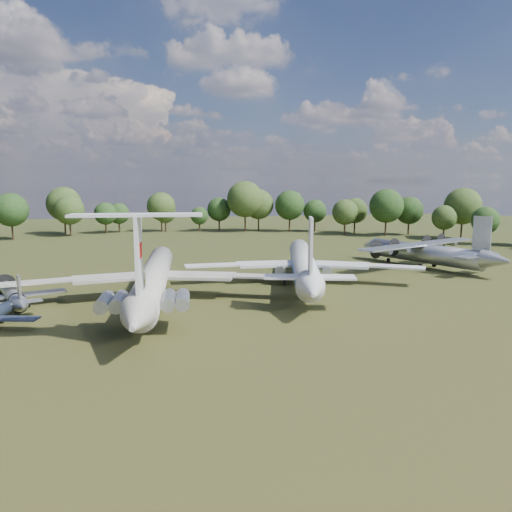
{
  "coord_description": "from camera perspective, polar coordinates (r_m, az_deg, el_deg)",
  "views": [
    {
      "loc": [
        -4.58,
        -67.93,
        15.46
      ],
      "look_at": [
        9.21,
        0.16,
        5.0
      ],
      "focal_mm": 35.0,
      "sensor_mm": 36.0,
      "label": 1
    }
  ],
  "objects": [
    {
      "name": "tu104_jet",
      "position": [
        75.78,
        5.44,
        -1.41
      ],
      "size": [
        46.54,
        55.21,
        4.79
      ],
      "primitive_type": null,
      "rotation": [
        0.0,
        0.0,
        -0.25
      ],
      "color": "silver",
      "rests_on": "ground"
    },
    {
      "name": "an12_transport",
      "position": [
        94.8,
        18.62,
        0.04
      ],
      "size": [
        39.96,
        41.67,
        4.29
      ],
      "primitive_type": null,
      "rotation": [
        0.0,
        0.0,
        0.42
      ],
      "color": "#9A9CA1",
      "rests_on": "ground"
    },
    {
      "name": "ground",
      "position": [
        69.82,
        -7.42,
        -4.3
      ],
      "size": [
        300.0,
        300.0,
        0.0
      ],
      "primitive_type": "plane",
      "color": "#1D3612",
      "rests_on": "ground"
    },
    {
      "name": "small_prop_northwest",
      "position": [
        67.89,
        -25.99,
        -4.41
      ],
      "size": [
        17.88,
        20.39,
        2.49
      ],
      "primitive_type": null,
      "rotation": [
        0.0,
        0.0,
        0.38
      ],
      "color": "#ADAFB5",
      "rests_on": "ground"
    },
    {
      "name": "il62_airliner",
      "position": [
        65.6,
        -11.61,
        -3.06
      ],
      "size": [
        41.86,
        52.52,
        4.89
      ],
      "primitive_type": null,
      "rotation": [
        0.0,
        0.0,
        -0.07
      ],
      "color": "beige",
      "rests_on": "ground"
    },
    {
      "name": "person_on_il62",
      "position": [
        51.55,
        -12.82,
        -2.43
      ],
      "size": [
        0.73,
        0.54,
        1.85
      ],
      "primitive_type": "imported",
      "rotation": [
        0.0,
        0.0,
        3.29
      ],
      "color": "#987C4D",
      "rests_on": "il62_airliner"
    }
  ]
}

